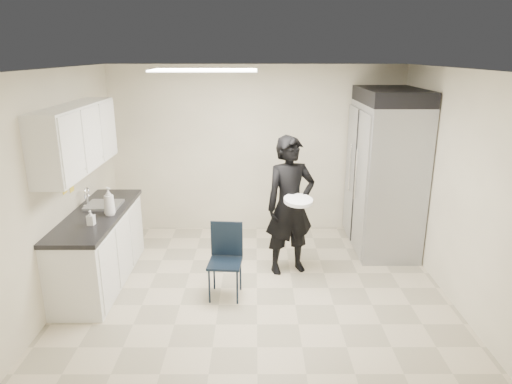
{
  "coord_description": "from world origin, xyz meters",
  "views": [
    {
      "loc": [
        -0.02,
        -4.99,
        2.77
      ],
      "look_at": [
        -0.01,
        0.2,
        1.17
      ],
      "focal_mm": 32.0,
      "sensor_mm": 36.0,
      "label": 1
    }
  ],
  "objects_px": {
    "lower_counter": "(100,249)",
    "commercial_fridge": "(385,178)",
    "man_tuxedo": "(290,206)",
    "folding_chair": "(225,263)"
  },
  "relations": [
    {
      "from": "commercial_fridge",
      "to": "folding_chair",
      "type": "height_order",
      "value": "commercial_fridge"
    },
    {
      "from": "folding_chair",
      "to": "man_tuxedo",
      "type": "distance_m",
      "value": 1.15
    },
    {
      "from": "commercial_fridge",
      "to": "folding_chair",
      "type": "xyz_separation_m",
      "value": [
        -2.2,
        -1.46,
        -0.63
      ]
    },
    {
      "from": "lower_counter",
      "to": "man_tuxedo",
      "type": "xyz_separation_m",
      "value": [
        2.37,
        0.29,
        0.47
      ]
    },
    {
      "from": "folding_chair",
      "to": "man_tuxedo",
      "type": "bearing_deg",
      "value": 45.32
    },
    {
      "from": "lower_counter",
      "to": "commercial_fridge",
      "type": "xyz_separation_m",
      "value": [
        3.78,
        1.07,
        0.62
      ]
    },
    {
      "from": "lower_counter",
      "to": "commercial_fridge",
      "type": "relative_size",
      "value": 0.9
    },
    {
      "from": "lower_counter",
      "to": "man_tuxedo",
      "type": "distance_m",
      "value": 2.44
    },
    {
      "from": "lower_counter",
      "to": "man_tuxedo",
      "type": "relative_size",
      "value": 1.06
    },
    {
      "from": "lower_counter",
      "to": "commercial_fridge",
      "type": "bearing_deg",
      "value": 15.88
    }
  ]
}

